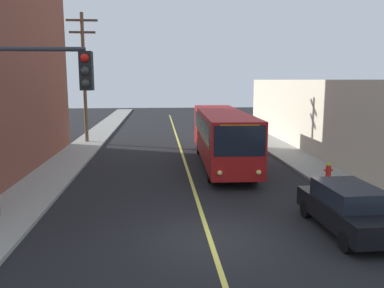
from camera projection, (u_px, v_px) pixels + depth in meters
name	position (u px, v px, depth m)	size (l,w,h in m)	color
ground_plane	(210.00, 239.00, 12.59)	(120.00, 120.00, 0.00)	black
sidewalk_left	(58.00, 170.00, 21.79)	(2.50, 90.00, 0.15)	gray
sidewalk_right	(309.00, 165.00, 23.02)	(2.50, 90.00, 0.15)	gray
lane_stripe_center	(182.00, 153.00, 27.33)	(0.16, 60.00, 0.01)	#D8CC4C
building_right_warehouse	(378.00, 115.00, 28.56)	(12.00, 27.44, 5.08)	beige
city_bus	(222.00, 134.00, 23.46)	(2.90, 12.21, 3.20)	maroon
parked_car_black	(348.00, 208.00, 13.02)	(1.91, 4.44, 1.62)	black
utility_pole_mid	(84.00, 72.00, 30.64)	(2.40, 0.28, 10.06)	brown
traffic_signal_left_corner	(11.00, 110.00, 10.10)	(3.75, 0.48, 6.00)	#2D2D33
fire_hydrant	(328.00, 171.00, 19.49)	(0.44, 0.26, 0.84)	red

